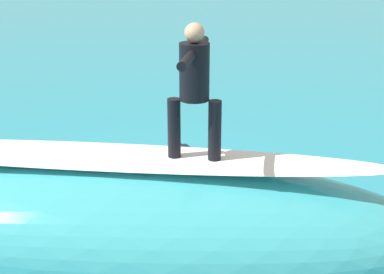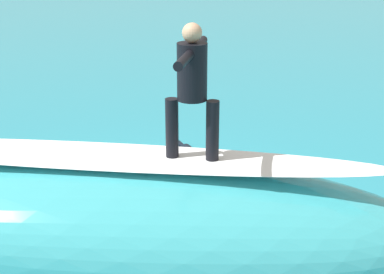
{
  "view_description": "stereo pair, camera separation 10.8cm",
  "coord_description": "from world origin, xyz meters",
  "px_view_note": "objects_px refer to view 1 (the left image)",
  "views": [
    {
      "loc": [
        -3.11,
        8.72,
        4.61
      ],
      "look_at": [
        -0.79,
        0.43,
        1.45
      ],
      "focal_mm": 51.61,
      "sensor_mm": 36.0,
      "label": 1
    },
    {
      "loc": [
        -3.21,
        8.69,
        4.61
      ],
      "look_at": [
        -0.79,
        0.43,
        1.45
      ],
      "focal_mm": 51.61,
      "sensor_mm": 36.0,
      "label": 2
    }
  ],
  "objects_px": {
    "surfboard_paddling": "(191,164)",
    "surfer_riding": "(194,82)",
    "surfer_paddling": "(188,154)",
    "surfboard_riding": "(194,161)"
  },
  "relations": [
    {
      "from": "surfer_paddling",
      "to": "surfboard_paddling",
      "type": "bearing_deg",
      "value": 0.0
    },
    {
      "from": "surfboard_riding",
      "to": "surfboard_paddling",
      "type": "bearing_deg",
      "value": -79.31
    },
    {
      "from": "surfboard_paddling",
      "to": "surfer_paddling",
      "type": "bearing_deg",
      "value": -180.0
    },
    {
      "from": "surfboard_riding",
      "to": "surfer_riding",
      "type": "bearing_deg",
      "value": 0.0
    },
    {
      "from": "surfboard_riding",
      "to": "surfer_paddling",
      "type": "bearing_deg",
      "value": -78.72
    },
    {
      "from": "surfboard_riding",
      "to": "surfer_paddling",
      "type": "xyz_separation_m",
      "value": [
        1.3,
        -4.27,
        -1.7
      ]
    },
    {
      "from": "surfer_paddling",
      "to": "surfboard_riding",
      "type": "bearing_deg",
      "value": -21.72
    },
    {
      "from": "surfer_riding",
      "to": "surfer_paddling",
      "type": "height_order",
      "value": "surfer_riding"
    },
    {
      "from": "surfboard_riding",
      "to": "surfboard_paddling",
      "type": "height_order",
      "value": "surfboard_riding"
    },
    {
      "from": "surfboard_paddling",
      "to": "surfer_riding",
      "type": "bearing_deg",
      "value": -22.31
    }
  ]
}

